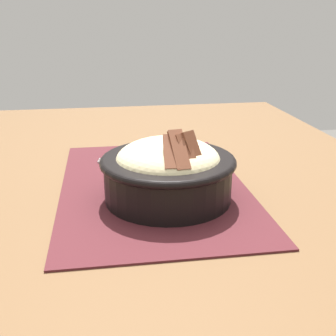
# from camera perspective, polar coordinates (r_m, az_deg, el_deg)

# --- Properties ---
(table) EXTENTS (1.37, 0.95, 0.77)m
(table) POSITION_cam_1_polar(r_m,az_deg,el_deg) (0.72, -3.15, -7.65)
(table) COLOR brown
(table) RESTS_ON ground_plane
(placemat) EXTENTS (0.47, 0.30, 0.00)m
(placemat) POSITION_cam_1_polar(r_m,az_deg,el_deg) (0.71, -2.00, -2.39)
(placemat) COLOR #47191E
(placemat) RESTS_ON table
(bowl) EXTENTS (0.21, 0.21, 0.12)m
(bowl) POSITION_cam_1_polar(r_m,az_deg,el_deg) (0.64, 0.03, -0.22)
(bowl) COLOR black
(bowl) RESTS_ON placemat
(fork) EXTENTS (0.04, 0.13, 0.00)m
(fork) POSITION_cam_1_polar(r_m,az_deg,el_deg) (0.82, -5.27, 0.96)
(fork) COLOR #B6B6B6
(fork) RESTS_ON placemat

